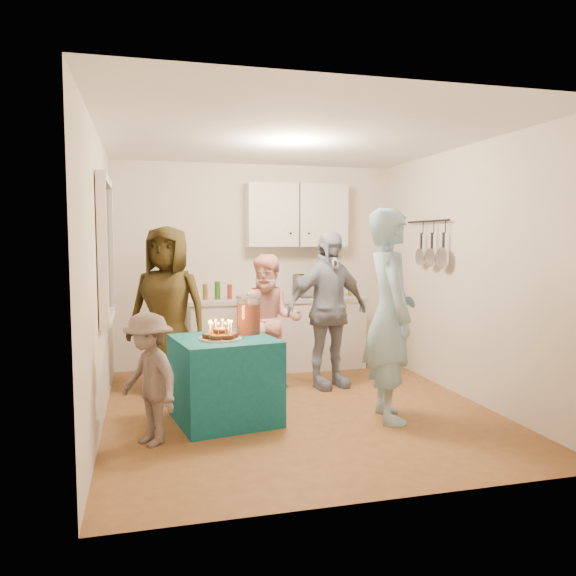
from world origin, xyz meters
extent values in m
plane|color=brown|center=(0.00, 0.00, 0.00)|extent=(4.00, 4.00, 0.00)
plane|color=white|center=(0.00, 0.00, 2.60)|extent=(4.00, 4.00, 0.00)
plane|color=silver|center=(0.00, 2.00, 1.30)|extent=(3.60, 3.60, 0.00)
plane|color=silver|center=(-1.80, 0.00, 1.30)|extent=(4.00, 4.00, 0.00)
plane|color=silver|center=(1.80, 0.00, 1.30)|extent=(4.00, 4.00, 0.00)
cube|color=black|center=(-1.77, 0.30, 1.55)|extent=(0.04, 1.00, 1.20)
cube|color=white|center=(0.20, 1.70, 0.43)|extent=(2.20, 0.58, 0.86)
cube|color=beige|center=(0.20, 1.70, 0.89)|extent=(2.24, 0.62, 0.05)
cube|color=white|center=(0.50, 1.85, 1.95)|extent=(1.30, 0.30, 0.80)
cube|color=black|center=(1.72, 0.70, 1.60)|extent=(0.12, 1.00, 0.60)
imported|color=white|center=(0.72, 1.70, 1.05)|extent=(0.57, 0.45, 0.28)
cube|color=#0F5664|center=(-0.73, -0.18, 0.38)|extent=(0.98, 0.98, 0.76)
cylinder|color=#B62E0E|center=(-0.48, -0.01, 0.93)|extent=(0.22, 0.22, 0.34)
imported|color=#94BFD8|center=(0.73, -0.51, 0.96)|extent=(0.57, 0.77, 1.92)
imported|color=#514217|center=(-1.18, 0.98, 0.89)|extent=(1.03, 0.88, 1.79)
imported|color=#FF8C85|center=(-0.08, 0.84, 0.74)|extent=(0.82, 0.70, 1.48)
imported|color=#111939|center=(0.54, 0.70, 0.87)|extent=(1.09, 0.67, 1.74)
imported|color=#5B4C49|center=(-1.40, -0.62, 0.54)|extent=(0.70, 0.80, 1.07)
camera|label=1|loc=(-1.42, -5.15, 1.65)|focal=35.00mm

